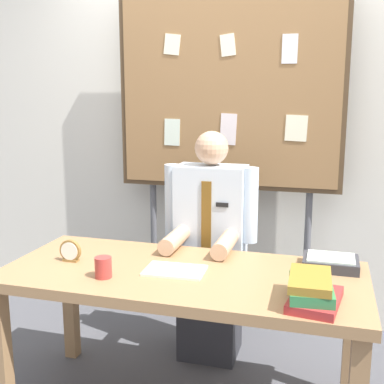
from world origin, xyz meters
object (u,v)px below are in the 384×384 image
open_notebook (175,271)px  book_stack (312,290)px  desk (182,288)px  bulletin_board (228,95)px  coffee_mug (103,267)px  paper_tray (331,262)px  desk_clock (70,252)px  person (210,256)px

open_notebook → book_stack: bearing=-16.2°
desk → bulletin_board: size_ratio=0.78×
open_notebook → coffee_mug: size_ratio=2.93×
coffee_mug → bulletin_board: bearing=74.9°
paper_tray → bulletin_board: bearing=131.2°
book_stack → paper_tray: bearing=81.0°
bulletin_board → book_stack: bearing=-63.4°
bulletin_board → coffee_mug: size_ratio=23.00×
coffee_mug → open_notebook: bearing=28.5°
open_notebook → paper_tray: paper_tray is taller
desk → book_stack: 0.66m
bulletin_board → book_stack: (0.61, -1.22, -0.77)m
desk_clock → book_stack: bearing=-8.7°
open_notebook → desk: bearing=34.8°
bulletin_board → desk_clock: size_ratio=19.94×
bulletin_board → person: bearing=-90.0°
paper_tray → person: bearing=154.3°
book_stack → coffee_mug: book_stack is taller
book_stack → desk_clock: book_stack is taller
desk → desk_clock: desk_clock is taller
desk_clock → paper_tray: desk_clock is taller
desk → paper_tray: 0.73m
bulletin_board → open_notebook: 1.31m
person → book_stack: (0.61, -0.77, 0.16)m
desk → person: bearing=90.0°
person → desk_clock: (-0.58, -0.59, 0.16)m
person → paper_tray: (0.68, -0.33, 0.14)m
person → paper_tray: bearing=-25.7°
person → book_stack: size_ratio=4.31×
bulletin_board → paper_tray: bearing=-48.8°
person → open_notebook: size_ratio=4.83×
desk → bulletin_board: bearing=90.0°
person → coffee_mug: bearing=-113.4°
bulletin_board → desk: bearing=-90.0°
desk → paper_tray: size_ratio=6.60×
bulletin_board → paper_tray: bulletin_board is taller
coffee_mug → paper_tray: size_ratio=0.37×
bulletin_board → open_notebook: bulletin_board is taller
person → book_stack: 0.99m
bulletin_board → coffee_mug: 1.45m
bulletin_board → desk_clock: (-0.58, -1.03, -0.77)m
book_stack → paper_tray: (0.07, 0.44, -0.03)m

